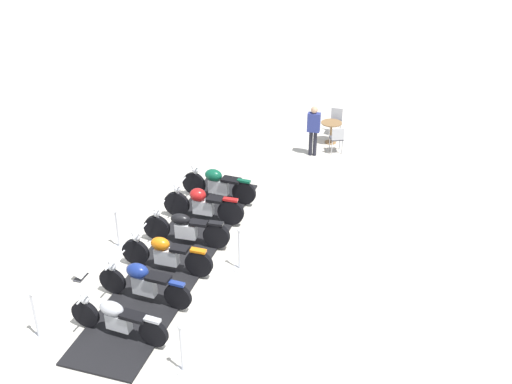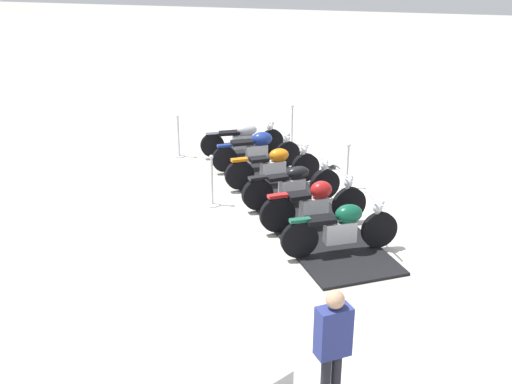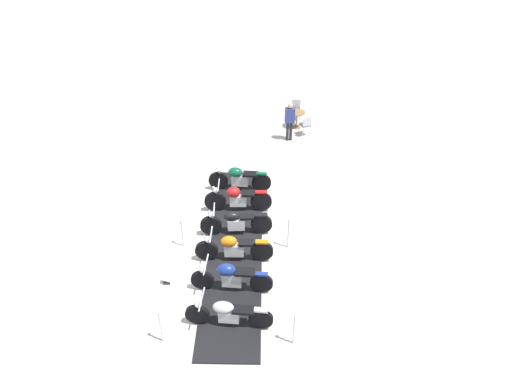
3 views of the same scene
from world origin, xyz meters
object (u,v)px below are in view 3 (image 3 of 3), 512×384
object	(u,v)px
motorcycle_copper	(233,248)
stanchion_right_rear	(162,333)
motorcycle_chrome	(227,313)
info_placard	(167,278)
stanchion_left_mid	(288,239)
stanchion_left_rear	(294,333)
bystander_person	(290,118)
motorcycle_forest	(239,178)
cafe_chair_near_table	(296,108)
motorcycle_maroon	(237,198)
stanchion_right_mid	(183,237)
cafe_chair_across_table	(306,124)
motorcycle_black	(235,222)
cafe_table	(297,116)
motorcycle_navy	(230,277)

from	to	relation	value
motorcycle_copper	stanchion_right_rear	xyz separation A→B (m)	(-3.23, -0.29, -0.16)
motorcycle_chrome	info_placard	bearing A→B (deg)	-36.02
stanchion_left_mid	stanchion_left_rear	bearing A→B (deg)	-146.28
stanchion_left_rear	info_placard	distance (m)	4.00
stanchion_left_mid	bystander_person	bearing A→B (deg)	31.14
motorcycle_forest	info_placard	size ratio (longest dim) A/B	4.57
cafe_chair_near_table	motorcycle_chrome	bearing A→B (deg)	-10.83
motorcycle_maroon	motorcycle_copper	bearing A→B (deg)	89.29
stanchion_right_rear	stanchion_right_mid	xyz separation A→B (m)	(2.86, 1.91, 0.03)
stanchion_right_mid	motorcycle_chrome	bearing A→B (deg)	-118.39
motorcycle_forest	stanchion_left_rear	world-z (taller)	stanchion_left_rear
motorcycle_copper	bystander_person	xyz separation A→B (m)	(7.08, 2.41, 0.50)
cafe_chair_across_table	info_placard	bearing A→B (deg)	128.48
motorcycle_chrome	cafe_chair_near_table	distance (m)	11.77
motorcycle_black	info_placard	xyz separation A→B (m)	(-2.67, 0.41, -0.42)
motorcycle_maroon	cafe_chair_near_table	distance (m)	7.21
motorcycle_forest	cafe_chair_near_table	distance (m)	6.11
motorcycle_chrome	info_placard	xyz separation A→B (m)	(0.27, 2.36, -0.42)
motorcycle_copper	motorcycle_chrome	size ratio (longest dim) A/B	0.99
stanchion_left_mid	cafe_chair_across_table	world-z (taller)	stanchion_left_mid
motorcycle_black	stanchion_right_rear	bearing A→B (deg)	65.48
stanchion_left_mid	info_placard	size ratio (longest dim) A/B	2.64
stanchion_right_rear	cafe_table	size ratio (longest dim) A/B	1.56
motorcycle_forest	cafe_chair_across_table	bearing A→B (deg)	-119.42
stanchion_left_rear	stanchion_left_mid	distance (m)	3.44
motorcycle_black	stanchion_left_mid	world-z (taller)	stanchion_left_mid
stanchion_left_mid	cafe_chair_across_table	bearing A→B (deg)	25.58
motorcycle_copper	motorcycle_navy	bearing A→B (deg)	89.59
stanchion_left_mid	stanchion_right_rear	distance (m)	4.68
info_placard	cafe_table	bearing A→B (deg)	-24.12
motorcycle_copper	info_placard	bearing A→B (deg)	24.24
motorcycle_chrome	info_placard	size ratio (longest dim) A/B	4.62
cafe_table	cafe_chair_near_table	xyz separation A→B (m)	(0.69, 0.45, -0.02)
motorcycle_copper	bystander_person	size ratio (longest dim) A/B	1.16
motorcycle_forest	info_placard	world-z (taller)	motorcycle_forest
motorcycle_navy	stanchion_right_rear	size ratio (longest dim) A/B	1.72
motorcycle_black	info_placard	bearing A→B (deg)	44.36
stanchion_left_mid	cafe_table	world-z (taller)	stanchion_left_mid
motorcycle_copper	stanchion_right_rear	world-z (taller)	stanchion_right_rear
motorcycle_chrome	motorcycle_navy	bearing A→B (deg)	-85.51
motorcycle_maroon	stanchion_left_rear	world-z (taller)	stanchion_left_rear
motorcycle_black	stanchion_left_rear	bearing A→B (deg)	108.61
motorcycle_forest	motorcycle_maroon	size ratio (longest dim) A/B	1.03
info_placard	motorcycle_black	bearing A→B (deg)	-42.36
cafe_table	motorcycle_navy	bearing A→B (deg)	-159.87
motorcycle_chrome	bystander_person	world-z (taller)	bystander_person
motorcycle_black	stanchion_right_mid	xyz separation A→B (m)	(-1.36, 0.97, -0.12)
motorcycle_forest	motorcycle_chrome	xyz separation A→B (m)	(-4.90, -3.27, -0.05)
motorcycle_black	stanchion_left_mid	bearing A→B (deg)	156.77
motorcycle_copper	cafe_table	size ratio (longest dim) A/B	2.66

